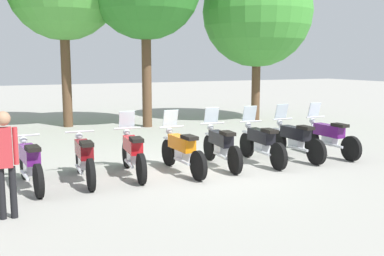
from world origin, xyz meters
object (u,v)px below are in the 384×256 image
object	(u,v)px
motorcycle_0	(30,163)
motorcycle_5	(261,142)
motorcycle_1	(84,157)
motorcycle_7	(329,136)
motorcycle_4	(221,145)
motorcycle_3	(182,150)
motorcycle_6	(295,139)
motorcycle_2	(133,152)
person_0	(5,156)
tree_3	(257,12)

from	to	relation	value
motorcycle_0	motorcycle_5	world-z (taller)	motorcycle_5
motorcycle_1	motorcycle_7	bearing A→B (deg)	-87.83
motorcycle_0	motorcycle_4	xyz separation A→B (m)	(4.32, -0.03, 0.01)
motorcycle_3	motorcycle_4	bearing A→B (deg)	-84.43
motorcycle_4	motorcycle_6	distance (m)	2.15
motorcycle_5	motorcycle_6	size ratio (longest dim) A/B	1.00
motorcycle_2	person_0	world-z (taller)	person_0
motorcycle_2	motorcycle_4	world-z (taller)	same
tree_3	person_0	bearing A→B (deg)	-140.28
motorcycle_2	motorcycle_7	distance (m)	5.39
motorcycle_3	tree_3	xyz separation A→B (m)	(6.60, 7.02, 3.99)
tree_3	motorcycle_5	bearing A→B (deg)	-122.41
person_0	tree_3	xyz separation A→B (m)	(10.36, 8.61, 3.48)
motorcycle_6	motorcycle_2	bearing A→B (deg)	87.44
motorcycle_7	person_0	world-z (taller)	person_0
motorcycle_3	motorcycle_5	bearing A→B (deg)	-90.61
motorcycle_1	motorcycle_6	world-z (taller)	motorcycle_6
motorcycle_2	motorcycle_3	xyz separation A→B (m)	(1.07, -0.25, 0.00)
motorcycle_0	motorcycle_4	size ratio (longest dim) A/B	1.00
motorcycle_1	motorcycle_4	world-z (taller)	motorcycle_4
motorcycle_7	motorcycle_2	bearing A→B (deg)	87.50
motorcycle_7	tree_3	xyz separation A→B (m)	(2.28, 7.00, 3.99)
motorcycle_1	tree_3	distance (m)	11.80
motorcycle_3	motorcycle_4	xyz separation A→B (m)	(1.08, 0.13, 0.00)
motorcycle_2	motorcycle_5	distance (m)	3.24
motorcycle_3	motorcycle_0	bearing A→B (deg)	85.76
motorcycle_2	tree_3	size ratio (longest dim) A/B	0.32
motorcycle_6	motorcycle_1	bearing A→B (deg)	88.46
motorcycle_4	motorcycle_6	xyz separation A→B (m)	(2.15, -0.07, 0.00)
motorcycle_0	tree_3	world-z (taller)	tree_3
motorcycle_1	motorcycle_6	size ratio (longest dim) A/B	1.00
person_0	motorcycle_1	bearing A→B (deg)	142.24
motorcycle_5	tree_3	bearing A→B (deg)	-28.11
motorcycle_0	motorcycle_2	size ratio (longest dim) A/B	1.00
motorcycle_3	person_0	size ratio (longest dim) A/B	1.26
motorcycle_0	motorcycle_7	world-z (taller)	motorcycle_7
motorcycle_1	motorcycle_5	size ratio (longest dim) A/B	1.00
tree_3	motorcycle_4	bearing A→B (deg)	-128.69
motorcycle_7	motorcycle_1	bearing A→B (deg)	88.35
motorcycle_1	motorcycle_3	bearing A→B (deg)	-91.46
motorcycle_0	motorcycle_4	world-z (taller)	motorcycle_4
person_0	tree_3	size ratio (longest dim) A/B	0.26
motorcycle_1	motorcycle_7	distance (m)	6.47
motorcycle_5	motorcycle_4	bearing A→B (deg)	88.84
motorcycle_3	motorcycle_6	distance (m)	3.24
motorcycle_1	motorcycle_7	xyz separation A→B (m)	(6.47, -0.18, 0.01)
motorcycle_6	motorcycle_0	bearing A→B (deg)	89.03
person_0	motorcycle_7	bearing A→B (deg)	105.44
motorcycle_2	motorcycle_7	bearing A→B (deg)	-86.26
motorcycle_0	motorcycle_2	world-z (taller)	motorcycle_2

